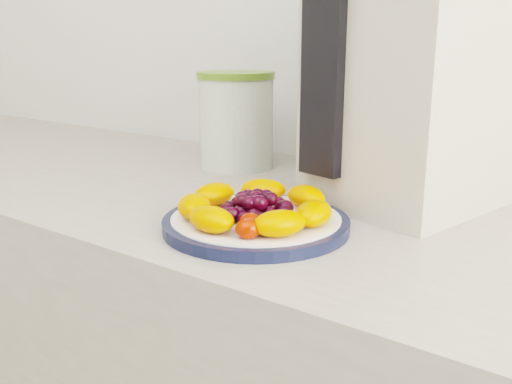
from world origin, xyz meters
The scene contains 7 objects.
plate_rim centered at (0.05, 1.06, 0.91)m, with size 0.24×0.24×0.01m, color #101834.
plate_face centered at (0.05, 1.06, 0.91)m, with size 0.22×0.22×0.02m, color white.
canister centered at (-0.20, 1.34, 0.98)m, with size 0.14×0.14×0.17m, color #385F20.
canister_lid centered at (-0.20, 1.34, 1.07)m, with size 0.15×0.15×0.01m, color #597D27.
appliance_body centered at (0.16, 1.32, 1.09)m, with size 0.22×0.30×0.38m, color #B9B29F.
appliance_panel centered at (0.08, 1.18, 1.10)m, with size 0.07×0.02×0.28m, color black.
fruit_plate centered at (0.05, 1.06, 0.93)m, with size 0.21×0.21×0.03m.
Camera 1 is at (0.47, 0.50, 1.14)m, focal length 40.00 mm.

